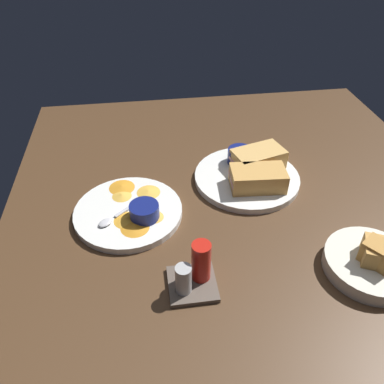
% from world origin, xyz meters
% --- Properties ---
extents(ground_plane, '(1.10, 1.10, 0.03)m').
position_xyz_m(ground_plane, '(0.00, 0.00, -0.01)').
color(ground_plane, '#4C331E').
extents(plate_sandwich_main, '(0.26, 0.26, 0.02)m').
position_xyz_m(plate_sandwich_main, '(-0.04, -0.05, 0.01)').
color(plate_sandwich_main, white).
rests_on(plate_sandwich_main, ground_plane).
extents(sandwich_half_near, '(0.14, 0.08, 0.05)m').
position_xyz_m(sandwich_half_near, '(-0.05, 0.00, 0.04)').
color(sandwich_half_near, tan).
rests_on(sandwich_half_near, plate_sandwich_main).
extents(sandwich_half_far, '(0.15, 0.11, 0.05)m').
position_xyz_m(sandwich_half_far, '(-0.07, -0.08, 0.04)').
color(sandwich_half_far, tan).
rests_on(sandwich_half_far, plate_sandwich_main).
extents(ramekin_dark_sauce, '(0.07, 0.07, 0.04)m').
position_xyz_m(ramekin_dark_sauce, '(-0.03, -0.11, 0.04)').
color(ramekin_dark_sauce, navy).
rests_on(ramekin_dark_sauce, plate_sandwich_main).
extents(spoon_by_dark_ramekin, '(0.03, 0.10, 0.01)m').
position_xyz_m(spoon_by_dark_ramekin, '(-0.03, -0.05, 0.02)').
color(spoon_by_dark_ramekin, silver).
rests_on(spoon_by_dark_ramekin, plate_sandwich_main).
extents(plate_chips_companion, '(0.25, 0.25, 0.02)m').
position_xyz_m(plate_chips_companion, '(0.26, 0.04, 0.01)').
color(plate_chips_companion, white).
rests_on(plate_chips_companion, ground_plane).
extents(ramekin_light_gravy, '(0.07, 0.07, 0.03)m').
position_xyz_m(ramekin_light_gravy, '(0.23, 0.07, 0.03)').
color(ramekin_light_gravy, navy).
rests_on(ramekin_light_gravy, plate_chips_companion).
extents(spoon_by_gravy_ramekin, '(0.08, 0.08, 0.01)m').
position_xyz_m(spoon_by_gravy_ramekin, '(0.30, 0.08, 0.02)').
color(spoon_by_gravy_ramekin, silver).
rests_on(spoon_by_gravy_ramekin, plate_chips_companion).
extents(plantain_chip_scatter, '(0.14, 0.23, 0.01)m').
position_xyz_m(plantain_chip_scatter, '(0.25, 0.03, 0.02)').
color(plantain_chip_scatter, gold).
rests_on(plantain_chip_scatter, plate_chips_companion).
extents(bread_basket_rear, '(0.18, 0.18, 0.07)m').
position_xyz_m(bread_basket_rear, '(-0.20, 0.27, 0.02)').
color(bread_basket_rear, silver).
rests_on(bread_basket_rear, ground_plane).
extents(condiment_caddy, '(0.09, 0.09, 0.10)m').
position_xyz_m(condiment_caddy, '(0.14, 0.26, 0.03)').
color(condiment_caddy, brown).
rests_on(condiment_caddy, ground_plane).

